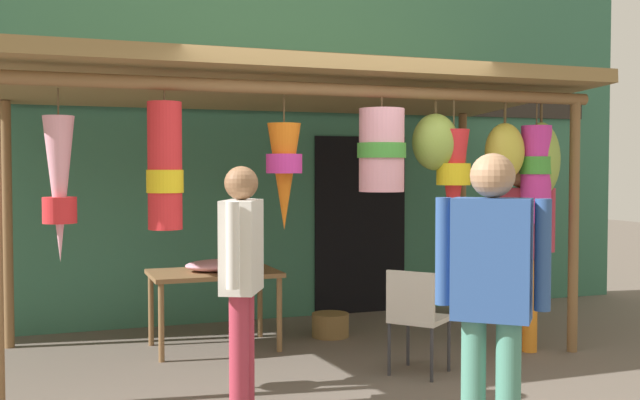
% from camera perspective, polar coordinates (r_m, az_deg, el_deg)
% --- Properties ---
extents(ground_plane, '(30.00, 30.00, 0.00)m').
position_cam_1_polar(ground_plane, '(6.16, 1.27, -13.05)').
color(ground_plane, '#60564C').
extents(shop_facade, '(9.43, 0.29, 3.84)m').
position_cam_1_polar(shop_facade, '(8.31, -4.99, 4.29)').
color(shop_facade, '#387056').
rests_on(shop_facade, ground_plane).
extents(market_stall_canopy, '(5.24, 2.41, 2.50)m').
position_cam_1_polar(market_stall_canopy, '(6.62, -0.61, 6.70)').
color(market_stall_canopy, brown).
rests_on(market_stall_canopy, ground_plane).
extents(display_table, '(1.14, 0.74, 0.71)m').
position_cam_1_polar(display_table, '(6.97, -7.99, -5.96)').
color(display_table, brown).
rests_on(display_table, ground_plane).
extents(flower_heap_on_table, '(0.60, 0.42, 0.10)m').
position_cam_1_polar(flower_heap_on_table, '(6.95, -7.55, -4.88)').
color(flower_heap_on_table, pink).
rests_on(flower_heap_on_table, display_table).
extents(folding_chair, '(0.56, 0.56, 0.84)m').
position_cam_1_polar(folding_chair, '(6.08, 7.21, -8.40)').
color(folding_chair, beige).
rests_on(folding_chair, ground_plane).
extents(wicker_basket_by_table, '(0.36, 0.36, 0.23)m').
position_cam_1_polar(wicker_basket_by_table, '(7.48, 0.78, -9.39)').
color(wicker_basket_by_table, brown).
rests_on(wicker_basket_by_table, ground_plane).
extents(vendor_in_orange, '(0.47, 0.43, 1.72)m').
position_cam_1_polar(vendor_in_orange, '(4.07, 12.79, -6.41)').
color(vendor_in_orange, '#4C8E7A').
rests_on(vendor_in_orange, ground_plane).
extents(customer_foreground, '(0.48, 0.42, 1.70)m').
position_cam_1_polar(customer_foreground, '(7.01, 14.85, -2.88)').
color(customer_foreground, orange).
rests_on(customer_foreground, ground_plane).
extents(shopper_by_bananas, '(0.38, 0.54, 1.65)m').
position_cam_1_polar(shopper_by_bananas, '(5.07, -5.92, -5.13)').
color(shopper_by_bananas, '#B23347').
rests_on(shopper_by_bananas, ground_plane).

